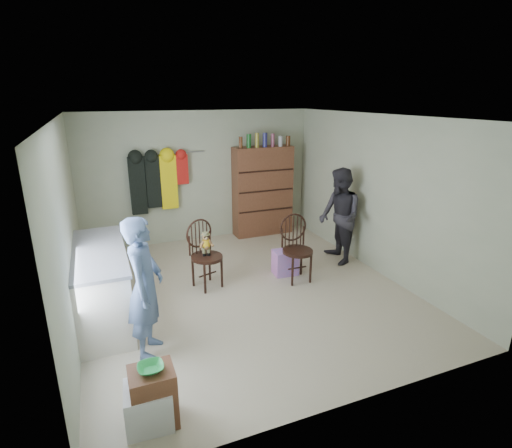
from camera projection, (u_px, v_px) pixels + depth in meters
name	position (u px, v px, depth m)	size (l,w,h in m)	color
ground_plane	(245.00, 291.00, 5.92)	(5.00, 5.00, 0.00)	beige
room_walls	(232.00, 179.00, 5.91)	(5.00, 5.00, 5.00)	#B0B598
counter	(102.00, 284.00, 5.08)	(0.64, 1.86, 0.94)	silver
stool	(153.00, 397.00, 3.46)	(0.38, 0.33, 0.54)	brown
bowl	(151.00, 368.00, 3.37)	(0.22, 0.22, 0.05)	green
plastic_tub	(149.00, 406.00, 3.48)	(0.40, 0.38, 0.38)	white
chair_front	(205.00, 250.00, 5.91)	(0.58, 0.58, 1.03)	black
chair_far	(296.00, 245.00, 6.15)	(0.47, 0.47, 1.04)	black
striped_bag	(285.00, 262.00, 6.43)	(0.37, 0.29, 0.40)	pink
person_left	(145.00, 287.00, 4.29)	(0.58, 0.38, 1.59)	slate
person_right	(339.00, 217.00, 6.72)	(0.79, 0.62, 1.63)	#2D2B33
dresser	(263.00, 191.00, 8.12)	(1.20, 0.39, 2.08)	brown
coat_rack	(157.00, 181.00, 7.34)	(1.42, 0.12, 1.09)	#99999E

